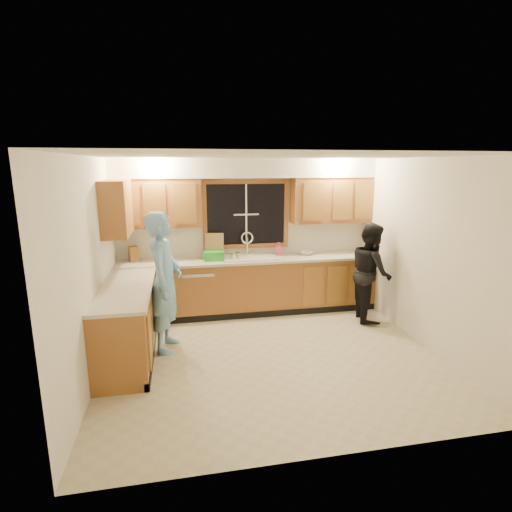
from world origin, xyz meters
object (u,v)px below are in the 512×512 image
Objects in this scene: woman at (371,272)px; dish_crate at (214,255)px; sink at (249,261)px; bowl at (306,253)px; dishwasher at (198,291)px; knife_block at (133,254)px; stove at (122,341)px; soap_bottle at (278,248)px; man at (165,282)px.

woman is 2.49m from dish_crate.
sink is 3.69× the size of bowl.
knife_block is (-0.97, 0.14, 0.63)m from dishwasher.
stove is at bearing -123.78° from dish_crate.
woman is 7.30× the size of soap_bottle.
dishwasher is 1.52m from soap_bottle.
dishwasher is 3.41× the size of knife_block.
woman is 6.41× the size of knife_block.
dishwasher is at bearing -179.01° from sink.
dishwasher is 0.45× the size of man.
bowl is (1.56, 0.06, -0.04)m from dish_crate.
sink is at bearing -176.24° from bowl.
stove is at bearing -145.85° from bowl.
man is (-0.47, -1.13, 0.51)m from dishwasher.
knife_block reaches higher than soap_bottle.
sink is at bearing -37.92° from man.
sink is at bearing -0.38° from dish_crate.
man is at bearing -94.83° from knife_block.
dishwasher is at bearing -177.52° from bowl.
dishwasher is at bearing 62.31° from stove.
sink is 1.75m from man.
dish_crate is 1.35× the size of bowl.
soap_bottle is at bearing 40.54° from stove.
man reaches higher than dish_crate.
stove is 0.49× the size of man.
sink is at bearing 45.39° from stove.
knife_block is at bearing 32.73° from man.
dishwasher is 0.91× the size of stove.
knife_block is at bearing 87.66° from woman.
woman reaches higher than bowl.
man reaches higher than stove.
knife_block is at bearing 175.93° from sink.
stove is at bearing -139.46° from soap_bottle.
sink is at bearing 0.99° from dishwasher.
dishwasher is 2.04m from stove.
sink reaches higher than dish_crate.
knife_block reaches higher than stove.
bowl is at bearing 2.23° from dish_crate.
knife_block is 2.81m from bowl.
man reaches higher than knife_block.
stove is (-1.80, -1.82, -0.41)m from sink.
stove is at bearing -115.72° from knife_block.
dish_crate reaches higher than bowl.
soap_bottle is (1.38, 0.18, 0.62)m from dishwasher.
man is 5.86× the size of dish_crate.
sink reaches higher than knife_block.
dishwasher is 1.91m from bowl.
dish_crate is (-0.58, 0.00, 0.13)m from sink.
bowl reaches higher than dishwasher.
sink reaches higher than soap_bottle.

